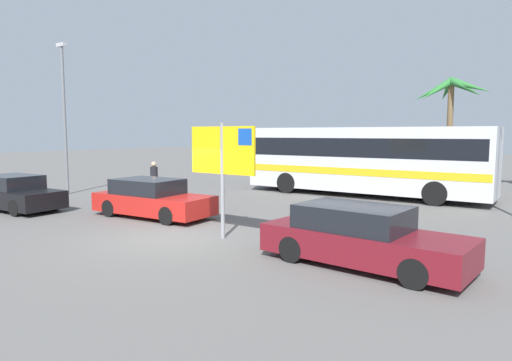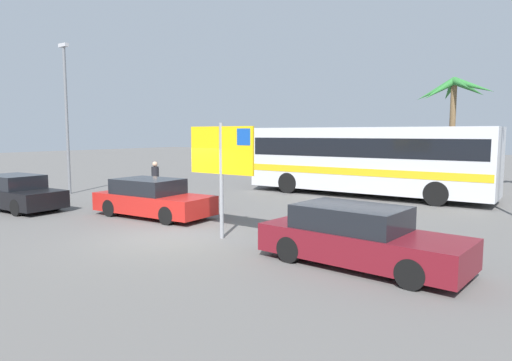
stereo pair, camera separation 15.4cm
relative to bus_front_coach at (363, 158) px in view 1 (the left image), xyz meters
name	(u,v)px [view 1 (the left image)]	position (x,y,z in m)	size (l,w,h in m)	color
ground	(171,237)	(-1.45, -11.01, -1.78)	(120.00, 120.00, 0.00)	#605E5B
bus_front_coach	(363,158)	(0.00, 0.00, 0.00)	(11.12, 2.45, 3.17)	silver
bus_rear_coach	(367,154)	(-1.08, 3.33, 0.00)	(11.12, 2.45, 3.17)	silver
ferry_sign	(224,155)	(-0.06, -10.32, 0.54)	(2.20, 0.12, 3.20)	gray
car_black	(15,193)	(-9.53, -11.14, -1.15)	(4.12, 1.81, 1.32)	black
car_maroon	(361,237)	(4.02, -10.63, -1.15)	(4.62, 2.09, 1.32)	maroon
car_red	(152,199)	(-4.16, -9.19, -1.15)	(4.44, 1.92, 1.32)	red
pedestrian_by_bus	(154,178)	(-6.91, -6.51, -0.78)	(0.32, 0.32, 1.70)	#1E2347
lamp_post_left_side	(64,113)	(-12.01, -7.34, 2.09)	(0.56, 0.20, 7.09)	slate
palm_tree_inland	(451,97)	(2.33, 7.06, 3.12)	(4.16, 3.91, 6.00)	brown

